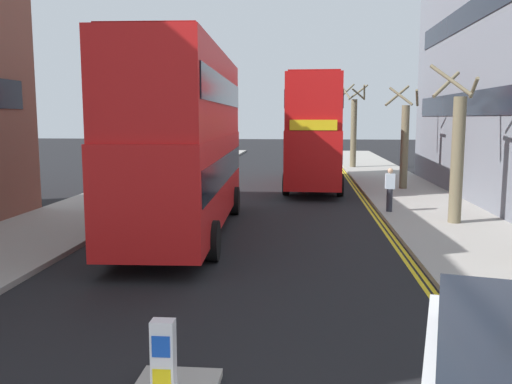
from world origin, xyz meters
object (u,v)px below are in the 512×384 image
Objects in this scene: pedestrian_far at (390,189)px; keep_left_bollard at (164,368)px; double_decker_bus_away at (185,136)px; double_decker_bus_oncoming at (315,129)px.

keep_left_bollard is at bearing -108.84° from pedestrian_far.
double_decker_bus_away is at bearing 100.81° from keep_left_bollard.
pedestrian_far is (6.84, 3.73, -2.04)m from double_decker_bus_away.
pedestrian_far is at bearing 28.60° from double_decker_bus_away.
keep_left_bollard is 22.67m from double_decker_bus_oncoming.
double_decker_bus_away is 6.73× the size of pedestrian_far.
double_decker_bus_away is 12.68m from double_decker_bus_oncoming.
keep_left_bollard is at bearing -79.19° from double_decker_bus_away.
pedestrian_far is at bearing -72.24° from double_decker_bus_oncoming.
pedestrian_far is at bearing 71.16° from keep_left_bollard.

